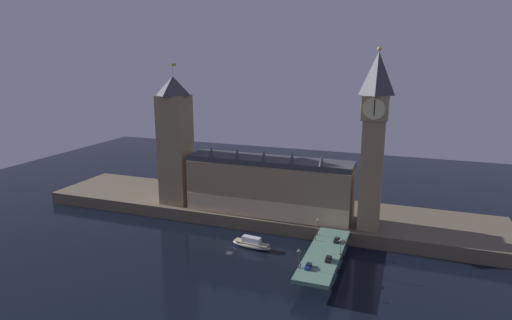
{
  "coord_description": "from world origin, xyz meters",
  "views": [
    {
      "loc": [
        65.63,
        -147.37,
        74.45
      ],
      "look_at": [
        4.36,
        20.0,
        32.4
      ],
      "focal_mm": 30.0,
      "sensor_mm": 36.0,
      "label": 1
    }
  ],
  "objects_px": {
    "clock_tower": "(374,136)",
    "car_southbound_lead": "(328,259)",
    "victoria_tower": "(175,141)",
    "pedestrian_far_rail": "(315,238)",
    "street_lamp_mid": "(341,245)",
    "street_lamp_far": "(318,225)",
    "car_southbound_trail": "(337,240)",
    "boat_upstream": "(251,244)",
    "pedestrian_near_rail": "(300,265)",
    "street_lamp_near": "(299,257)",
    "car_northbound_trail": "(308,266)"
  },
  "relations": [
    {
      "from": "victoria_tower",
      "to": "street_lamp_near",
      "type": "distance_m",
      "value": 91.59
    },
    {
      "from": "car_northbound_trail",
      "to": "pedestrian_far_rail",
      "type": "bearing_deg",
      "value": 96.64
    },
    {
      "from": "car_southbound_trail",
      "to": "street_lamp_near",
      "type": "height_order",
      "value": "street_lamp_near"
    },
    {
      "from": "car_southbound_trail",
      "to": "street_lamp_mid",
      "type": "bearing_deg",
      "value": -74.37
    },
    {
      "from": "pedestrian_near_rail",
      "to": "pedestrian_far_rail",
      "type": "bearing_deg",
      "value": 90.0
    },
    {
      "from": "clock_tower",
      "to": "pedestrian_far_rail",
      "type": "bearing_deg",
      "value": -129.59
    },
    {
      "from": "victoria_tower",
      "to": "car_southbound_lead",
      "type": "height_order",
      "value": "victoria_tower"
    },
    {
      "from": "car_southbound_trail",
      "to": "pedestrian_far_rail",
      "type": "xyz_separation_m",
      "value": [
        -7.99,
        -1.59,
        0.21
      ]
    },
    {
      "from": "victoria_tower",
      "to": "street_lamp_far",
      "type": "relative_size",
      "value": 9.96
    },
    {
      "from": "car_northbound_trail",
      "to": "street_lamp_mid",
      "type": "bearing_deg",
      "value": 58.19
    },
    {
      "from": "boat_upstream",
      "to": "car_northbound_trail",
      "type": "bearing_deg",
      "value": -36.75
    },
    {
      "from": "car_southbound_trail",
      "to": "clock_tower",
      "type": "bearing_deg",
      "value": 63.96
    },
    {
      "from": "pedestrian_far_rail",
      "to": "street_lamp_far",
      "type": "xyz_separation_m",
      "value": [
        -0.4,
        5.36,
        3.34
      ]
    },
    {
      "from": "car_southbound_lead",
      "to": "clock_tower",
      "type": "bearing_deg",
      "value": 75.29
    },
    {
      "from": "pedestrian_far_rail",
      "to": "street_lamp_mid",
      "type": "bearing_deg",
      "value": -40.25
    },
    {
      "from": "clock_tower",
      "to": "car_southbound_trail",
      "type": "xyz_separation_m",
      "value": [
        -9.64,
        -19.74,
        -37.55
      ]
    },
    {
      "from": "pedestrian_near_rail",
      "to": "pedestrian_far_rail",
      "type": "distance_m",
      "value": 23.25
    },
    {
      "from": "car_southbound_trail",
      "to": "boat_upstream",
      "type": "xyz_separation_m",
      "value": [
        -33.69,
        -3.3,
        -5.44
      ]
    },
    {
      "from": "street_lamp_far",
      "to": "boat_upstream",
      "type": "xyz_separation_m",
      "value": [
        -25.3,
        -7.07,
        -8.98
      ]
    },
    {
      "from": "pedestrian_far_rail",
      "to": "car_southbound_lead",
      "type": "bearing_deg",
      "value": -62.56
    },
    {
      "from": "street_lamp_far",
      "to": "car_southbound_lead",
      "type": "bearing_deg",
      "value": -67.98
    },
    {
      "from": "street_lamp_mid",
      "to": "street_lamp_near",
      "type": "bearing_deg",
      "value": -127.9
    },
    {
      "from": "street_lamp_mid",
      "to": "street_lamp_far",
      "type": "bearing_deg",
      "value": 127.9
    },
    {
      "from": "car_southbound_trail",
      "to": "street_lamp_mid",
      "type": "height_order",
      "value": "street_lamp_mid"
    },
    {
      "from": "pedestrian_near_rail",
      "to": "street_lamp_near",
      "type": "height_order",
      "value": "street_lamp_near"
    },
    {
      "from": "car_southbound_lead",
      "to": "street_lamp_near",
      "type": "relative_size",
      "value": 0.63
    },
    {
      "from": "victoria_tower",
      "to": "pedestrian_near_rail",
      "type": "bearing_deg",
      "value": -32.34
    },
    {
      "from": "car_southbound_trail",
      "to": "boat_upstream",
      "type": "relative_size",
      "value": 0.25
    },
    {
      "from": "clock_tower",
      "to": "street_lamp_near",
      "type": "relative_size",
      "value": 11.06
    },
    {
      "from": "pedestrian_near_rail",
      "to": "street_lamp_far",
      "type": "height_order",
      "value": "street_lamp_far"
    },
    {
      "from": "clock_tower",
      "to": "car_southbound_lead",
      "type": "height_order",
      "value": "clock_tower"
    },
    {
      "from": "car_southbound_lead",
      "to": "street_lamp_mid",
      "type": "height_order",
      "value": "street_lamp_mid"
    },
    {
      "from": "clock_tower",
      "to": "street_lamp_far",
      "type": "relative_size",
      "value": 10.88
    },
    {
      "from": "clock_tower",
      "to": "street_lamp_far",
      "type": "bearing_deg",
      "value": -138.48
    },
    {
      "from": "clock_tower",
      "to": "car_southbound_trail",
      "type": "bearing_deg",
      "value": -116.04
    },
    {
      "from": "car_southbound_trail",
      "to": "street_lamp_far",
      "type": "xyz_separation_m",
      "value": [
        -8.39,
        3.77,
        3.55
      ]
    },
    {
      "from": "boat_upstream",
      "to": "pedestrian_near_rail",
      "type": "bearing_deg",
      "value": -39.96
    },
    {
      "from": "pedestrian_near_rail",
      "to": "car_northbound_trail",
      "type": "bearing_deg",
      "value": 7.61
    },
    {
      "from": "clock_tower",
      "to": "boat_upstream",
      "type": "bearing_deg",
      "value": -152.01
    },
    {
      "from": "pedestrian_far_rail",
      "to": "street_lamp_mid",
      "type": "distance_m",
      "value": 14.77
    },
    {
      "from": "clock_tower",
      "to": "street_lamp_far",
      "type": "distance_m",
      "value": 41.67
    },
    {
      "from": "pedestrian_near_rail",
      "to": "street_lamp_far",
      "type": "xyz_separation_m",
      "value": [
        -0.4,
        28.61,
        3.31
      ]
    },
    {
      "from": "victoria_tower",
      "to": "pedestrian_far_rail",
      "type": "relative_size",
      "value": 40.36
    },
    {
      "from": "pedestrian_near_rail",
      "to": "pedestrian_far_rail",
      "type": "xyz_separation_m",
      "value": [
        0.0,
        23.25,
        -0.03
      ]
    },
    {
      "from": "victoria_tower",
      "to": "boat_upstream",
      "type": "distance_m",
      "value": 64.83
    },
    {
      "from": "pedestrian_near_rail",
      "to": "boat_upstream",
      "type": "distance_m",
      "value": 34.01
    },
    {
      "from": "clock_tower",
      "to": "car_southbound_trail",
      "type": "relative_size",
      "value": 16.5
    },
    {
      "from": "street_lamp_near",
      "to": "street_lamp_far",
      "type": "relative_size",
      "value": 0.98
    },
    {
      "from": "car_southbound_lead",
      "to": "boat_upstream",
      "type": "bearing_deg",
      "value": 157.9
    },
    {
      "from": "car_northbound_trail",
      "to": "street_lamp_mid",
      "type": "relative_size",
      "value": 0.76
    }
  ]
}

